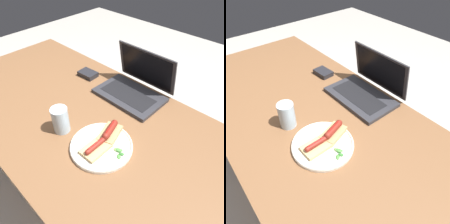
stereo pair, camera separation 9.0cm
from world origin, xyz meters
The scene contains 9 objects.
ground_plane centered at (0.00, 0.00, 0.00)m, with size 6.00×6.00×0.00m, color #B7B2A8.
desk centered at (0.00, 0.00, 0.68)m, with size 1.48×0.76×0.76m.
laptop centered at (0.13, 0.28, 0.80)m, with size 0.33×0.24×0.21m.
plate centered at (0.26, -0.07, 0.77)m, with size 0.24×0.24×0.02m.
sausage_toast_left centered at (0.24, -0.01, 0.79)m, with size 0.10×0.12×0.05m.
sausage_toast_middle centered at (0.26, -0.10, 0.79)m, with size 0.08×0.11×0.04m.
salad_pile centered at (0.33, -0.05, 0.78)m, with size 0.05×0.05×0.01m.
drinking_glass centered at (0.07, -0.12, 0.82)m, with size 0.07×0.07×0.11m.
external_drive centered at (-0.16, 0.23, 0.78)m, with size 0.10×0.08×0.03m.
Camera 2 is at (0.72, -0.37, 1.42)m, focal length 35.00 mm.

